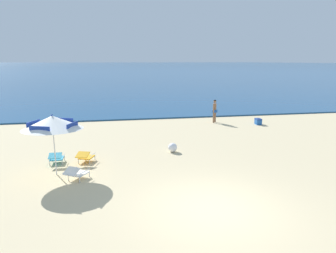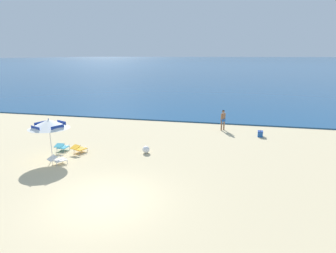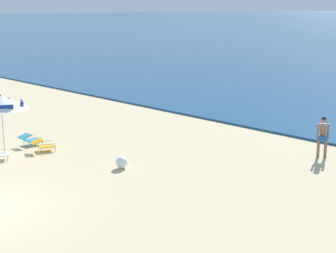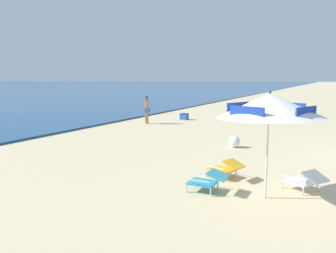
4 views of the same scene
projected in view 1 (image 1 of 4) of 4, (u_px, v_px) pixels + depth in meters
The scene contains 9 objects.
ground_plane at pixel (213, 209), 8.68m from camera, with size 800.00×800.00×0.00m, color #CCB78C.
ocean_water at pixel (111, 64), 405.78m from camera, with size 800.00×800.00×0.10m, color navy.
beach_umbrella_striped_main at pixel (52, 122), 10.92m from camera, with size 2.30×2.31×2.29m.
lounge_chair_under_umbrella at pixel (56, 157), 12.43m from camera, with size 0.58×0.87×0.50m.
lounge_chair_beside_umbrella at pixel (76, 173), 10.74m from camera, with size 0.91×1.02×0.51m.
lounge_chair_facing_sea at pixel (85, 156), 12.58m from camera, with size 0.79×0.99×0.50m.
person_standing_near_shore at pixel (215, 109), 20.69m from camera, with size 0.38×0.38×1.57m.
cooler_box at pixel (258, 121), 20.19m from camera, with size 0.39×0.52×0.43m.
beach_ball at pixel (172, 148), 14.08m from camera, with size 0.43×0.43×0.43m, color white.
Camera 1 is at (-2.77, -7.59, 4.16)m, focal length 32.43 mm.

